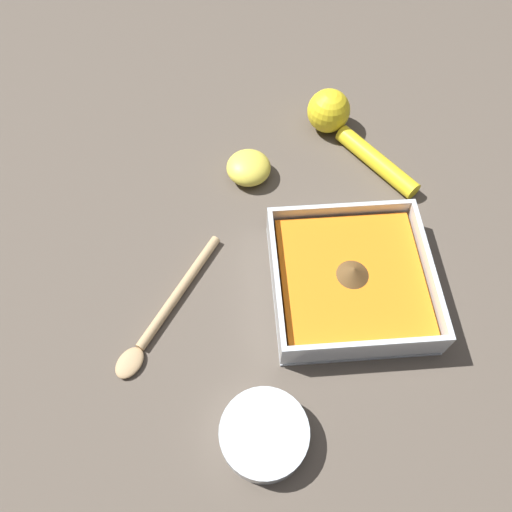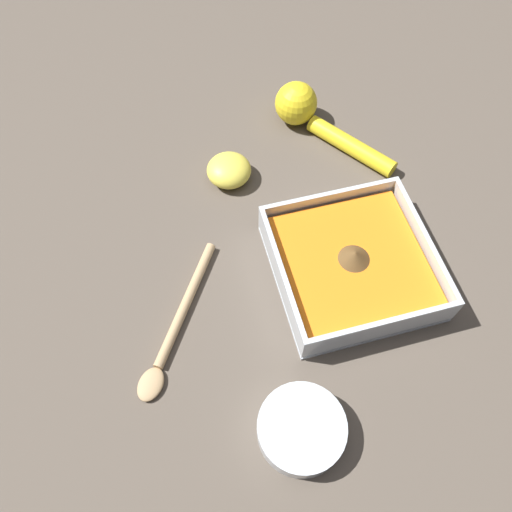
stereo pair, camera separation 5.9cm
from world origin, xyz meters
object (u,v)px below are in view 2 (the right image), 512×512
object	(u,v)px
square_dish	(352,265)
lemon_squeezer	(310,114)
wooden_spoon	(176,327)
lemon_half	(229,170)
spice_bowl	(301,429)

from	to	relation	value
square_dish	lemon_squeezer	size ratio (longest dim) A/B	1.04
lemon_squeezer	wooden_spoon	bearing A→B (deg)	102.12
lemon_half	square_dish	bearing A→B (deg)	30.71
spice_bowl	wooden_spoon	bearing A→B (deg)	-144.72
square_dish	lemon_squeezer	xyz separation A→B (m)	(-0.26, 0.03, 0.01)
spice_bowl	lemon_squeezer	xyz separation A→B (m)	(-0.43, 0.15, 0.01)
lemon_squeezer	lemon_half	distance (m)	0.16
square_dish	lemon_half	distance (m)	0.22
square_dish	lemon_squeezer	world-z (taller)	lemon_squeezer
square_dish	spice_bowl	size ratio (longest dim) A/B	2.02
spice_bowl	lemon_half	xyz separation A→B (m)	(-0.36, 0.01, 0.00)
square_dish	spice_bowl	world-z (taller)	square_dish
square_dish	lemon_half	size ratio (longest dim) A/B	3.03
wooden_spoon	spice_bowl	bearing A→B (deg)	68.38
square_dish	lemon_squeezer	bearing A→B (deg)	173.86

